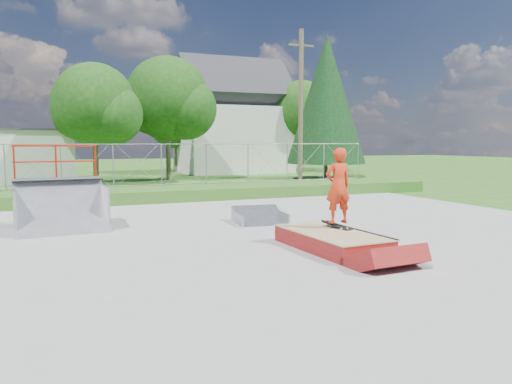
{
  "coord_description": "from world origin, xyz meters",
  "views": [
    {
      "loc": [
        -4.6,
        -10.7,
        2.38
      ],
      "look_at": [
        0.36,
        0.99,
        1.1
      ],
      "focal_mm": 35.0,
      "sensor_mm": 36.0,
      "label": 1
    }
  ],
  "objects_px": {
    "grind_box": "(331,241)",
    "flat_bank_ramp": "(260,216)",
    "quarter_pipe": "(60,189)",
    "skater": "(338,189)"
  },
  "relations": [
    {
      "from": "grind_box",
      "to": "quarter_pipe",
      "type": "relative_size",
      "value": 1.25
    },
    {
      "from": "quarter_pipe",
      "to": "flat_bank_ramp",
      "type": "height_order",
      "value": "quarter_pipe"
    },
    {
      "from": "grind_box",
      "to": "flat_bank_ramp",
      "type": "height_order",
      "value": "flat_bank_ramp"
    },
    {
      "from": "grind_box",
      "to": "quarter_pipe",
      "type": "distance_m",
      "value": 7.27
    },
    {
      "from": "quarter_pipe",
      "to": "skater",
      "type": "distance_m",
      "value": 7.28
    },
    {
      "from": "flat_bank_ramp",
      "to": "quarter_pipe",
      "type": "bearing_deg",
      "value": 178.09
    },
    {
      "from": "quarter_pipe",
      "to": "skater",
      "type": "relative_size",
      "value": 1.33
    },
    {
      "from": "quarter_pipe",
      "to": "skater",
      "type": "xyz_separation_m",
      "value": [
        5.76,
        -4.45,
        0.17
      ]
    },
    {
      "from": "quarter_pipe",
      "to": "flat_bank_ramp",
      "type": "xyz_separation_m",
      "value": [
        5.37,
        -0.89,
        -0.93
      ]
    },
    {
      "from": "grind_box",
      "to": "flat_bank_ramp",
      "type": "relative_size",
      "value": 1.92
    }
  ]
}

